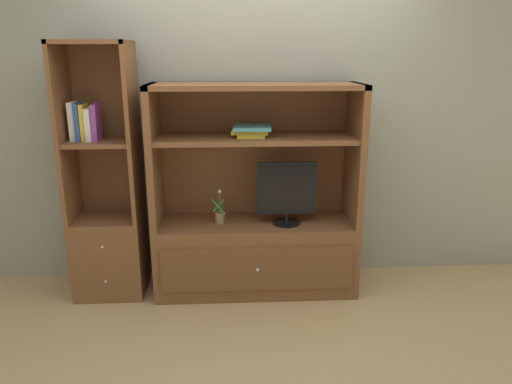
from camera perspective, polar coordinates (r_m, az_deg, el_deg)
name	(u,v)px	position (r m, az deg, el deg)	size (l,w,h in m)	color
ground_plane	(259,313)	(3.53, 0.32, -14.28)	(8.00, 8.00, 0.00)	tan
painted_rear_wall	(253,105)	(3.81, -0.34, 10.35)	(6.00, 0.10, 2.80)	gray
media_console	(256,228)	(3.68, -0.05, -4.38)	(1.53, 0.54, 1.59)	brown
tv_monitor	(287,192)	(3.54, 3.74, -0.01)	(0.44, 0.21, 0.48)	black
potted_plant	(220,216)	(3.61, -4.36, -2.90)	(0.11, 0.10, 0.27)	#8C7251
magazine_stack	(251,130)	(3.48, -0.56, 7.43)	(0.30, 0.31, 0.08)	gold
bookshelf_tall	(108,218)	(3.76, -17.33, -2.99)	(0.51, 0.43, 1.88)	brown
upright_book_row	(86,122)	(3.61, -19.77, 7.86)	(0.20, 0.18, 0.27)	silver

